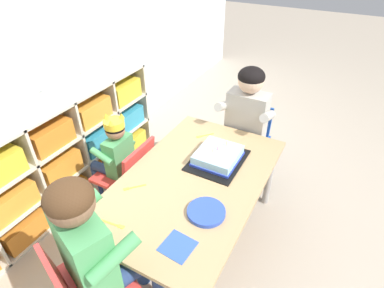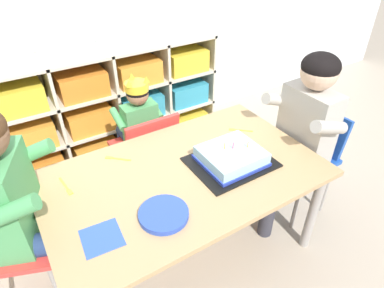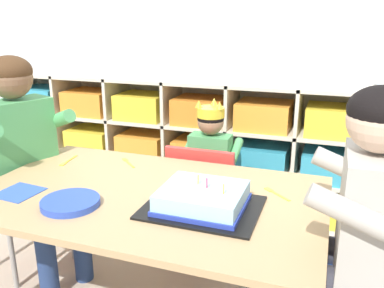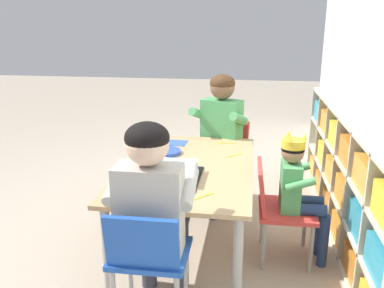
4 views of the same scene
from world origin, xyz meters
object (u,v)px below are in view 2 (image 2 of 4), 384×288
paper_plate_stack (164,214)px  classroom_chair_blue (147,146)px  fork_near_cake_tray (116,158)px  birthday_cake_on_tray (231,158)px  fork_by_napkin (66,187)px  adult_helper_seated (23,197)px  guest_at_table_side (300,125)px  classroom_chair_adult_side (12,238)px  child_with_crown (138,120)px  fork_near_child_seat (239,130)px  classroom_chair_guest_side (306,151)px  activity_table (184,182)px

paper_plate_stack → classroom_chair_blue: bearing=70.4°
fork_near_cake_tray → birthday_cake_on_tray: bearing=7.8°
classroom_chair_blue → fork_by_napkin: size_ratio=4.33×
classroom_chair_blue → adult_helper_seated: 0.89m
guest_at_table_side → fork_by_napkin: (-1.20, 0.25, -0.06)m
classroom_chair_adult_side → guest_at_table_side: (1.47, -0.22, 0.20)m
child_with_crown → paper_plate_stack: 0.90m
classroom_chair_blue → fork_near_child_seat: classroom_chair_blue is taller
classroom_chair_adult_side → adult_helper_seated: (0.10, -0.04, 0.22)m
adult_helper_seated → fork_by_napkin: bearing=-47.7°
birthday_cake_on_tray → fork_near_child_seat: birthday_cake_on_tray is taller
classroom_chair_blue → classroom_chair_adult_side: bearing=24.9°
fork_by_napkin → fork_near_cake_tray: bearing=-79.9°
guest_at_table_side → fork_by_napkin: 1.23m
classroom_chair_adult_side → guest_at_table_side: bearing=-77.9°
classroom_chair_guest_side → fork_by_napkin: 1.34m
child_with_crown → guest_at_table_side: size_ratio=0.79×
classroom_chair_blue → fork_near_cake_tray: (-0.29, -0.28, 0.21)m
classroom_chair_blue → guest_at_table_side: size_ratio=0.59×
classroom_chair_adult_side → adult_helper_seated: bearing=-90.0°
classroom_chair_adult_side → classroom_chair_guest_side: size_ratio=1.00×
classroom_chair_blue → classroom_chair_guest_side: (0.76, -0.61, 0.05)m
guest_at_table_side → fork_near_child_seat: guest_at_table_side is taller
fork_near_cake_tray → child_with_crown: bearing=96.9°
adult_helper_seated → fork_by_napkin: 0.20m
classroom_chair_guest_side → fork_by_napkin: bearing=-101.2°
classroom_chair_adult_side → guest_at_table_side: size_ratio=0.65×
child_with_crown → birthday_cake_on_tray: (0.18, -0.72, 0.10)m
classroom_chair_adult_side → fork_near_child_seat: size_ratio=5.91×
birthday_cake_on_tray → paper_plate_stack: bearing=-163.2°
child_with_crown → adult_helper_seated: adult_helper_seated is taller
fork_by_napkin → fork_near_child_seat: same height
classroom_chair_adult_side → child_with_crown: bearing=-37.9°
classroom_chair_blue → classroom_chair_guest_side: bearing=140.4°
fork_near_child_seat → classroom_chair_adult_side: bearing=-139.5°
paper_plate_stack → fork_by_napkin: bearing=127.1°
activity_table → child_with_crown: size_ratio=1.62×
classroom_chair_blue → guest_at_table_side: bearing=135.9°
classroom_chair_blue → activity_table: bearing=83.9°
fork_near_cake_tray → classroom_chair_guest_side: bearing=25.3°
fork_by_napkin → classroom_chair_blue: bearing=-63.4°
classroom_chair_guest_side → guest_at_table_side: 0.24m
fork_near_cake_tray → paper_plate_stack: bearing=-44.3°
adult_helper_seated → guest_at_table_side: bearing=-76.9°
adult_helper_seated → guest_at_table_side: (1.37, -0.19, -0.02)m
paper_plate_stack → classroom_chair_adult_side: bearing=147.6°
fork_near_cake_tray → fork_near_child_seat: 0.70m
classroom_chair_adult_side → paper_plate_stack: size_ratio=3.21×
fork_near_child_seat → paper_plate_stack: bearing=-111.6°
classroom_chair_adult_side → classroom_chair_guest_side: 1.60m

